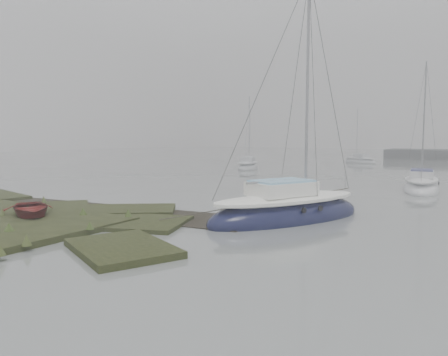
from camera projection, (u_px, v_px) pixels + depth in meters
ground at (363, 174)px, 39.03m from camera, size 160.00×160.00×0.00m
sailboat_main at (287, 212)px, 17.69m from camera, size 5.54×7.85×10.63m
sailboat_white at (421, 186)px, 27.20m from camera, size 2.74×6.36×8.70m
sailboat_far_a at (248, 166)px, 45.29m from camera, size 3.74×6.08×8.16m
sailboat_far_c at (360, 161)px, 55.03m from camera, size 5.35×4.55×7.54m
dinghy at (30, 208)px, 17.50m from camera, size 3.40×3.08×0.58m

